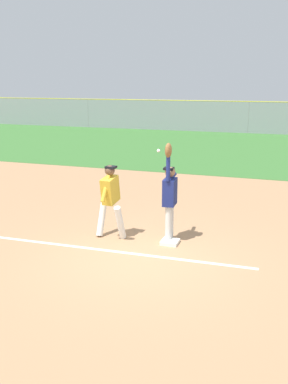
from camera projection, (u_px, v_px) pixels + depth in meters
The scene contains 10 objects.
ground_plane at pixel (143, 256), 8.92m from camera, with size 71.79×71.79×0.00m, color tan.
outfield_grass at pixel (234, 148), 23.07m from camera, with size 48.74×14.47×0.01m, color #3D7533.
first_base at pixel (170, 242), 9.61m from camera, with size 0.38×0.38×0.08m, color white.
fielder at pixel (170, 193), 9.52m from camera, with size 0.29×0.90×2.28m.
runner at pixel (110, 196), 9.74m from camera, with size 0.73×0.85×1.72m.
baseball at pixel (158, 151), 9.37m from camera, with size 0.07×0.07×0.07m, color white.
outfield_fence at pixel (248, 117), 29.42m from camera, with size 48.82×0.08×2.20m.
parked_car_silver at pixel (108, 116), 35.99m from camera, with size 4.53×2.39×1.25m.
parked_car_white at pixel (177, 118), 34.26m from camera, with size 4.54×2.39×1.25m.
parked_car_red at pixel (246, 120), 32.34m from camera, with size 4.40×2.13×1.25m.
Camera 1 is at (2.68, -7.85, 3.56)m, focal length 39.96 mm.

